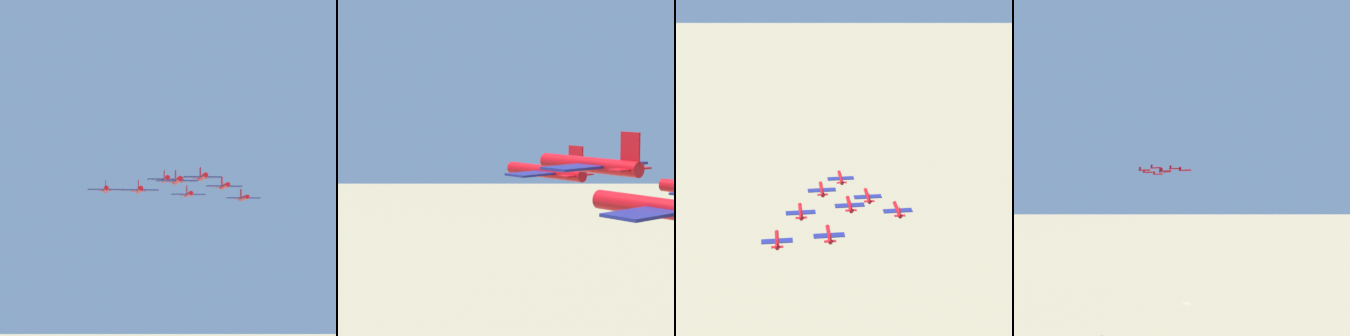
{
  "view_description": "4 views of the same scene",
  "coord_description": "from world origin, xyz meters",
  "views": [
    {
      "loc": [
        25.51,
        202.74,
        101.61
      ],
      "look_at": [
        54.03,
        41.77,
        119.12
      ],
      "focal_mm": 85.0,
      "sensor_mm": 36.0,
      "label": 1
    },
    {
      "loc": [
        20.01,
        -14.02,
        123.46
      ],
      "look_at": [
        47.03,
        45.14,
        116.67
      ],
      "focal_mm": 85.0,
      "sensor_mm": 36.0,
      "label": 2
    },
    {
      "loc": [
        83.45,
        -137.16,
        201.85
      ],
      "look_at": [
        51.89,
        49.36,
        118.08
      ],
      "focal_mm": 70.0,
      "sensor_mm": 36.0,
      "label": 3
    },
    {
      "loc": [
        178.6,
        166.06,
        104.99
      ],
      "look_at": [
        50.0,
        42.3,
        117.87
      ],
      "focal_mm": 28.0,
      "sensor_mm": 36.0,
      "label": 4
    }
  ],
  "objects": [
    {
      "name": "ground_plane",
      "position": [
        0.0,
        0.0,
        0.0
      ],
      "size": [
        3000.0,
        3000.0,
        0.0
      ],
      "primitive_type": "plane",
      "color": "gray"
    },
    {
      "name": "jet_0",
      "position": [
        51.38,
        45.96,
        116.12
      ],
      "size": [
        8.58,
        8.84,
        2.97
      ],
      "rotation": [
        0.0,
        0.0,
        0.28
      ],
      "color": "#B20C14"
    },
    {
      "name": "jet_1",
      "position": [
        48.02,
        32.87,
        118.03
      ],
      "size": [
        8.58,
        8.84,
        2.97
      ],
      "rotation": [
        0.0,
        0.0,
        0.28
      ],
      "color": "#B20C14"
    },
    {
      "name": "jet_2",
      "position": [
        61.19,
        36.66,
        115.1
      ],
      "size": [
        8.58,
        8.84,
        2.97
      ],
      "rotation": [
        0.0,
        0.0,
        0.28
      ],
      "color": "#B20C14"
    },
    {
      "name": "jet_3",
      "position": [
        44.66,
        19.78,
        117.07
      ],
      "size": [
        8.58,
        8.84,
        2.97
      ],
      "rotation": [
        0.0,
        0.0,
        0.28
      ],
      "color": "#B20C14"
    },
    {
      "name": "jet_4",
      "position": [
        57.83,
        23.57,
        118.54
      ],
      "size": [
        8.58,
        8.84,
        2.97
      ],
      "rotation": [
        0.0,
        0.0,
        0.28
      ],
      "color": "#B20C14"
    },
    {
      "name": "jet_5",
      "position": [
        71.0,
        27.36,
        116.06
      ],
      "size": [
        8.58,
        8.84,
        2.97
      ],
      "rotation": [
        0.0,
        0.0,
        0.28
      ],
      "color": "#B20C14"
    },
    {
      "name": "jet_6",
      "position": [
        41.3,
        6.69,
        115.18
      ],
      "size": [
        8.58,
        8.84,
        2.97
      ],
      "rotation": [
        0.0,
        0.0,
        0.28
      ],
      "color": "#B20C14"
    },
    {
      "name": "jet_7",
      "position": [
        54.47,
        10.48,
        115.97
      ],
      "size": [
        8.58,
        8.84,
        2.97
      ],
      "rotation": [
        0.0,
        0.0,
        0.28
      ],
      "color": "#B20C14"
    }
  ]
}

